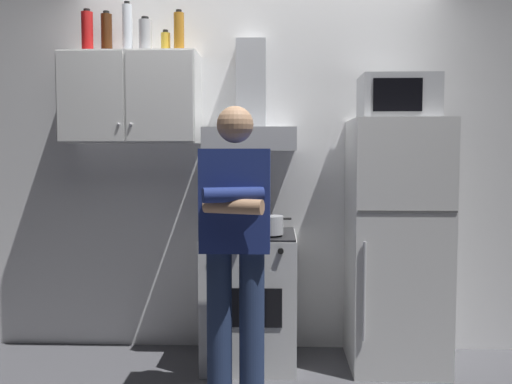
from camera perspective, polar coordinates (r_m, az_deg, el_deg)
ground_plane at (r=3.68m, az=-0.00°, el=-18.15°), size 7.00×7.00×0.00m
back_wall_tiled at (r=4.01m, az=0.32°, el=3.46°), size 4.80×0.10×2.70m
upper_cabinet at (r=3.92m, az=-12.46°, el=9.20°), size 0.90×0.37×0.60m
stove_oven at (r=3.78m, az=-0.63°, el=-10.62°), size 0.60×0.62×0.87m
range_hood at (r=3.79m, az=-0.55°, el=7.17°), size 0.60×0.44×0.75m
refrigerator at (r=3.78m, az=13.95°, el=-5.06°), size 0.60×0.62×1.60m
microwave at (r=3.77m, az=14.13°, el=9.23°), size 0.48×0.37×0.28m
person_standing at (r=3.10m, az=-2.10°, el=-5.07°), size 0.38×0.33×1.64m
cooking_pot at (r=3.57m, az=1.37°, el=-3.35°), size 0.28×0.18×0.12m
bottle_canister_steel at (r=3.94m, az=-11.11°, el=15.22°), size 0.09×0.09×0.23m
bottle_vodka_clear at (r=4.00m, az=-12.86°, el=15.79°), size 0.07×0.07×0.34m
bottle_spice_jar at (r=3.95m, az=-9.11°, el=14.65°), size 0.06×0.06×0.16m
bottle_rum_dark at (r=4.06m, az=-14.84°, el=15.20°), size 0.07×0.07×0.28m
bottle_soda_red at (r=4.04m, az=-16.67°, el=15.23°), size 0.08×0.08×0.28m
bottle_liquor_amber at (r=3.92m, az=-7.78°, el=15.67°), size 0.07×0.07×0.28m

